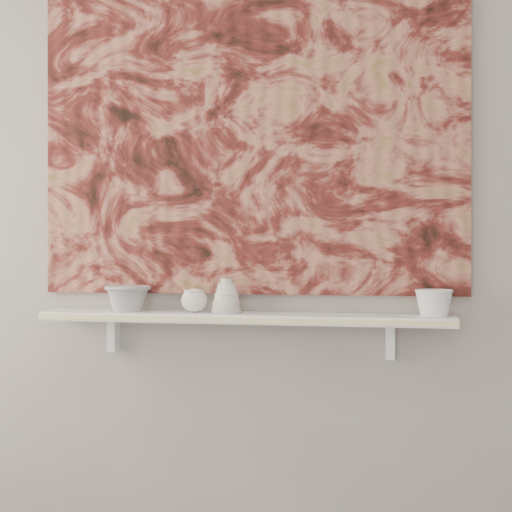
% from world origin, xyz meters
% --- Properties ---
extents(wall_back, '(3.60, 0.00, 3.60)m').
position_xyz_m(wall_back, '(0.00, 1.60, 1.35)').
color(wall_back, gray).
rests_on(wall_back, floor).
extents(shelf, '(1.40, 0.18, 0.03)m').
position_xyz_m(shelf, '(0.00, 1.51, 0.92)').
color(shelf, white).
rests_on(shelf, wall_back).
extents(shelf_stripe, '(1.40, 0.01, 0.02)m').
position_xyz_m(shelf_stripe, '(0.00, 1.41, 0.92)').
color(shelf_stripe, beige).
rests_on(shelf_stripe, shelf).
extents(bracket_left, '(0.03, 0.06, 0.12)m').
position_xyz_m(bracket_left, '(-0.49, 1.57, 0.84)').
color(bracket_left, white).
rests_on(bracket_left, wall_back).
extents(bracket_right, '(0.03, 0.06, 0.12)m').
position_xyz_m(bracket_right, '(0.49, 1.57, 0.84)').
color(bracket_right, white).
rests_on(bracket_right, wall_back).
extents(painting, '(1.50, 0.02, 1.10)m').
position_xyz_m(painting, '(0.00, 1.59, 1.54)').
color(painting, maroon).
rests_on(painting, wall_back).
extents(house_motif, '(0.09, 0.00, 0.08)m').
position_xyz_m(house_motif, '(0.45, 1.57, 1.23)').
color(house_motif, black).
rests_on(house_motif, painting).
extents(bowl_grey, '(0.18, 0.18, 0.09)m').
position_xyz_m(bowl_grey, '(-0.41, 1.51, 0.98)').
color(bowl_grey, gray).
rests_on(bowl_grey, shelf).
extents(cup_cream, '(0.10, 0.10, 0.08)m').
position_xyz_m(cup_cream, '(-0.17, 1.51, 0.97)').
color(cup_cream, beige).
rests_on(cup_cream, shelf).
extents(bell_vessel, '(0.14, 0.14, 0.12)m').
position_xyz_m(bell_vessel, '(-0.06, 1.51, 0.99)').
color(bell_vessel, silver).
rests_on(bell_vessel, shelf).
extents(bowl_white, '(0.16, 0.16, 0.09)m').
position_xyz_m(bowl_white, '(0.63, 1.51, 0.97)').
color(bowl_white, silver).
rests_on(bowl_white, shelf).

